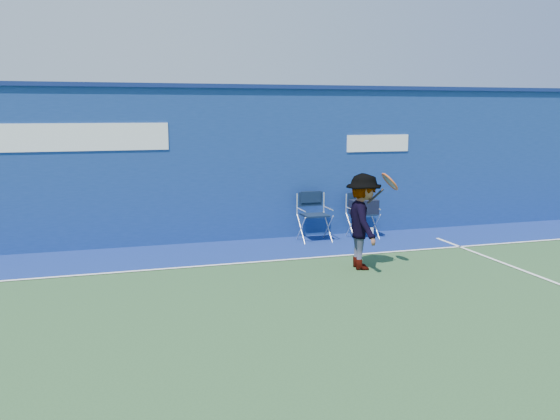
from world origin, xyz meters
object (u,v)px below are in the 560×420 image
object	(u,v)px
tennis_player	(363,221)
directors_chair_right	(363,219)
water_bottle	(372,234)
directors_chair_left	(314,225)

from	to	relation	value
tennis_player	directors_chair_right	bearing A→B (deg)	65.31
directors_chair_right	water_bottle	xyz separation A→B (m)	(0.08, -0.27, -0.25)
water_bottle	directors_chair_right	bearing A→B (deg)	107.26
directors_chair_right	water_bottle	world-z (taller)	directors_chair_right
directors_chair_left	tennis_player	xyz separation A→B (m)	(0.04, -2.22, 0.47)
directors_chair_left	water_bottle	xyz separation A→B (m)	(1.13, -0.28, -0.20)
directors_chair_left	tennis_player	world-z (taller)	tennis_player
directors_chair_right	water_bottle	bearing A→B (deg)	-72.74
water_bottle	tennis_player	size ratio (longest dim) A/B	0.16
directors_chair_left	directors_chair_right	xyz separation A→B (m)	(1.05, -0.02, 0.06)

